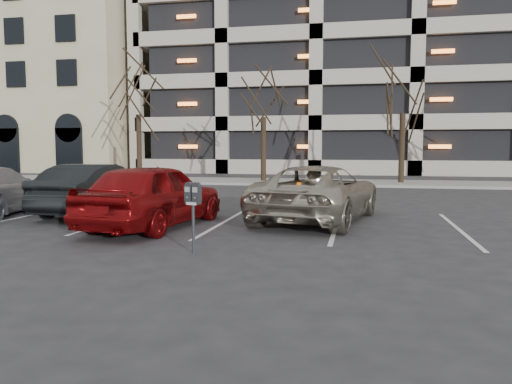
{
  "coord_description": "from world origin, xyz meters",
  "views": [
    {
      "loc": [
        1.91,
        -9.79,
        1.91
      ],
      "look_at": [
        -0.01,
        -0.47,
        1.04
      ],
      "focal_mm": 35.0,
      "sensor_mm": 36.0,
      "label": 1
    }
  ],
  "objects_px": {
    "suv_silver": "(318,193)",
    "car_red": "(154,195)",
    "tree_c": "(404,69)",
    "car_dark": "(96,189)",
    "tree_b": "(264,77)",
    "tree_a": "(138,74)",
    "parking_meter": "(193,200)"
  },
  "relations": [
    {
      "from": "tree_c",
      "to": "car_dark",
      "type": "relative_size",
      "value": 1.83
    },
    {
      "from": "tree_a",
      "to": "parking_meter",
      "type": "xyz_separation_m",
      "value": [
        9.03,
        -17.37,
        -4.91
      ]
    },
    {
      "from": "tree_b",
      "to": "tree_c",
      "type": "distance_m",
      "value": 7.0
    },
    {
      "from": "tree_b",
      "to": "car_red",
      "type": "xyz_separation_m",
      "value": [
        0.19,
        -14.82,
        -4.74
      ]
    },
    {
      "from": "tree_a",
      "to": "tree_b",
      "type": "xyz_separation_m",
      "value": [
        7.0,
        0.0,
        -0.36
      ]
    },
    {
      "from": "car_red",
      "to": "tree_a",
      "type": "bearing_deg",
      "value": -56.7
    },
    {
      "from": "tree_c",
      "to": "tree_b",
      "type": "bearing_deg",
      "value": 180.0
    },
    {
      "from": "parking_meter",
      "to": "suv_silver",
      "type": "bearing_deg",
      "value": 86.28
    },
    {
      "from": "car_dark",
      "to": "parking_meter",
      "type": "bearing_deg",
      "value": 136.19
    },
    {
      "from": "tree_a",
      "to": "suv_silver",
      "type": "xyz_separation_m",
      "value": [
        10.9,
        -12.93,
        -5.16
      ]
    },
    {
      "from": "suv_silver",
      "to": "car_red",
      "type": "bearing_deg",
      "value": 38.3
    },
    {
      "from": "parking_meter",
      "to": "car_dark",
      "type": "bearing_deg",
      "value": 153.75
    },
    {
      "from": "suv_silver",
      "to": "car_red",
      "type": "distance_m",
      "value": 4.17
    },
    {
      "from": "tree_a",
      "to": "car_dark",
      "type": "height_order",
      "value": "tree_a"
    },
    {
      "from": "tree_a",
      "to": "car_red",
      "type": "bearing_deg",
      "value": -64.12
    },
    {
      "from": "tree_c",
      "to": "car_red",
      "type": "bearing_deg",
      "value": -114.67
    },
    {
      "from": "tree_b",
      "to": "tree_c",
      "type": "height_order",
      "value": "tree_c"
    },
    {
      "from": "parking_meter",
      "to": "tree_b",
      "type": "bearing_deg",
      "value": 115.79
    },
    {
      "from": "tree_b",
      "to": "suv_silver",
      "type": "height_order",
      "value": "tree_b"
    },
    {
      "from": "tree_b",
      "to": "car_dark",
      "type": "bearing_deg",
      "value": -100.47
    },
    {
      "from": "car_red",
      "to": "car_dark",
      "type": "distance_m",
      "value": 3.22
    },
    {
      "from": "parking_meter",
      "to": "car_dark",
      "type": "relative_size",
      "value": 0.29
    },
    {
      "from": "tree_a",
      "to": "parking_meter",
      "type": "bearing_deg",
      "value": -62.53
    },
    {
      "from": "tree_a",
      "to": "tree_c",
      "type": "distance_m",
      "value": 14.0
    },
    {
      "from": "tree_b",
      "to": "car_dark",
      "type": "height_order",
      "value": "tree_b"
    },
    {
      "from": "tree_b",
      "to": "tree_a",
      "type": "bearing_deg",
      "value": 180.0
    },
    {
      "from": "car_red",
      "to": "tree_c",
      "type": "bearing_deg",
      "value": -107.25
    },
    {
      "from": "parking_meter",
      "to": "suv_silver",
      "type": "relative_size",
      "value": 0.23
    },
    {
      "from": "tree_b",
      "to": "suv_silver",
      "type": "bearing_deg",
      "value": -73.2
    },
    {
      "from": "tree_a",
      "to": "suv_silver",
      "type": "height_order",
      "value": "tree_a"
    },
    {
      "from": "parking_meter",
      "to": "car_red",
      "type": "height_order",
      "value": "car_red"
    },
    {
      "from": "tree_b",
      "to": "suv_silver",
      "type": "distance_m",
      "value": 14.33
    }
  ]
}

